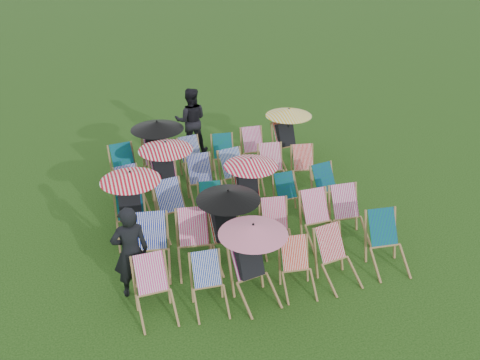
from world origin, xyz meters
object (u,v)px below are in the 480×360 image
object	(u,v)px
deckchair_5	(388,244)
person_rear	(191,120)
person_left	(131,252)
deckchair_29	(288,135)
deckchair_0	(155,291)

from	to	relation	value
deckchair_5	person_rear	bearing A→B (deg)	115.74
deckchair_5	person_left	distance (m)	4.47
deckchair_29	person_left	bearing A→B (deg)	-144.76
deckchair_5	person_left	xyz separation A→B (m)	(-4.41, 0.62, 0.35)
person_left	person_rear	size ratio (longest dim) A/B	0.97
person_left	deckchair_0	bearing A→B (deg)	109.87
deckchair_0	deckchair_5	size ratio (longest dim) A/B	0.94
person_left	person_rear	distance (m)	5.76
person_left	person_rear	bearing A→B (deg)	-115.08
deckchair_0	deckchair_29	world-z (taller)	deckchair_29
deckchair_5	person_rear	world-z (taller)	person_rear
deckchair_0	deckchair_5	bearing A→B (deg)	-2.23
deckchair_0	deckchair_5	world-z (taller)	deckchair_5
person_rear	deckchair_0	bearing A→B (deg)	84.86
deckchair_5	deckchair_29	distance (m)	4.64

